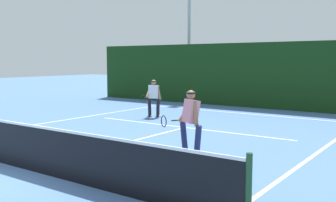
# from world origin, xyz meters

# --- Properties ---
(ground_plane) EXTENTS (80.00, 80.00, 0.00)m
(ground_plane) POSITION_xyz_m (0.00, 0.00, 0.00)
(ground_plane) COLOR #4D73AD
(court_line_baseline_far) EXTENTS (9.47, 0.10, 0.01)m
(court_line_baseline_far) POSITION_xyz_m (0.00, 10.80, 0.00)
(court_line_baseline_far) COLOR white
(court_line_baseline_far) RESTS_ON ground_plane
(court_line_service) EXTENTS (7.72, 0.10, 0.01)m
(court_line_service) POSITION_xyz_m (0.00, 6.33, 0.00)
(court_line_service) COLOR white
(court_line_service) RESTS_ON ground_plane
(court_line_centre) EXTENTS (0.10, 6.40, 0.01)m
(court_line_centre) POSITION_xyz_m (0.00, 3.20, 0.00)
(court_line_centre) COLOR white
(court_line_centre) RESTS_ON ground_plane
(tennis_net) EXTENTS (10.38, 0.09, 1.07)m
(tennis_net) POSITION_xyz_m (0.00, 0.00, 0.51)
(tennis_net) COLOR #1E4723
(tennis_net) RESTS_ON ground_plane
(player_near) EXTENTS (1.10, 0.80, 1.61)m
(player_near) POSITION_xyz_m (2.27, 3.06, 0.88)
(player_near) COLOR #1E234C
(player_near) RESTS_ON ground_plane
(player_far) EXTENTS (0.66, 0.89, 1.53)m
(player_far) POSITION_xyz_m (-2.42, 7.70, 0.83)
(player_far) COLOR black
(player_far) RESTS_ON ground_plane
(tennis_ball) EXTENTS (0.07, 0.07, 0.07)m
(tennis_ball) POSITION_xyz_m (-1.16, 7.40, 0.03)
(tennis_ball) COLOR #D1E033
(tennis_ball) RESTS_ON ground_plane
(tennis_ball_extra) EXTENTS (0.07, 0.07, 0.07)m
(tennis_ball_extra) POSITION_xyz_m (3.96, 2.02, 0.03)
(tennis_ball_extra) COLOR #D1E033
(tennis_ball_extra) RESTS_ON ground_plane
(back_fence_windscreen) EXTENTS (20.35, 0.12, 3.17)m
(back_fence_windscreen) POSITION_xyz_m (0.00, 13.02, 1.59)
(back_fence_windscreen) COLOR #143412
(back_fence_windscreen) RESTS_ON ground_plane
(light_pole) EXTENTS (0.55, 0.44, 7.87)m
(light_pole) POSITION_xyz_m (-5.22, 14.78, 4.79)
(light_pole) COLOR #9EA39E
(light_pole) RESTS_ON ground_plane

